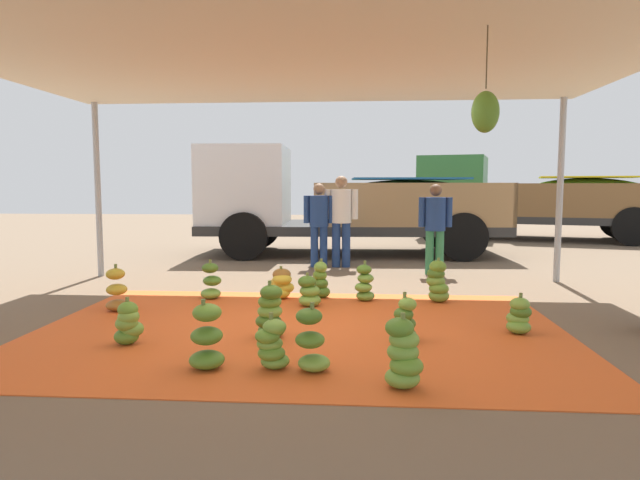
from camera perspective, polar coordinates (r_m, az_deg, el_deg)
ground_plane at (r=8.94m, az=0.04°, el=-4.33°), size 40.00×40.00×0.00m
tarp_orange at (r=6.02m, az=-2.08°, el=-9.23°), size 5.65×4.02×0.01m
tent_canopy at (r=5.88m, az=-2.18°, el=18.87°), size 8.00×7.00×2.99m
banana_bunch_0 at (r=7.10m, az=-1.15°, el=-5.38°), size 0.36×0.36×0.44m
banana_bunch_1 at (r=4.37m, az=8.57°, el=-11.62°), size 0.39×0.40×0.58m
banana_bunch_2 at (r=5.62m, az=8.78°, el=-8.20°), size 0.30×0.32×0.49m
banana_bunch_3 at (r=4.84m, az=-11.58°, el=-9.95°), size 0.42×0.43×0.59m
banana_bunch_4 at (r=7.62m, az=0.09°, el=-4.22°), size 0.32×0.31×0.54m
banana_bunch_5 at (r=4.75m, az=-4.99°, el=-10.79°), size 0.33×0.34×0.49m
banana_bunch_6 at (r=7.50m, az=12.01°, el=-4.30°), size 0.41×0.38×0.59m
banana_bunch_7 at (r=4.68m, az=-0.89°, el=-10.52°), size 0.33×0.30×0.58m
banana_bunch_8 at (r=7.70m, az=-11.16°, el=-4.30°), size 0.34×0.34×0.54m
banana_bunch_9 at (r=7.61m, az=-4.03°, el=-4.57°), size 0.48×0.46×0.45m
banana_bunch_10 at (r=7.27m, az=-20.20°, el=-5.00°), size 0.38×0.38×0.58m
banana_bunch_11 at (r=5.74m, az=-19.14°, el=-8.20°), size 0.33×0.33×0.47m
banana_bunch_12 at (r=5.67m, az=-5.16°, el=-7.50°), size 0.34×0.37×0.59m
banana_bunch_13 at (r=6.20m, az=19.82°, el=-7.41°), size 0.34×0.36×0.43m
banana_bunch_14 at (r=7.44m, az=4.62°, el=-4.55°), size 0.34×0.32×0.54m
cargo_truck_main at (r=12.48m, az=1.75°, el=3.99°), size 6.73×2.79×2.40m
cargo_truck_far at (r=17.10m, az=20.58°, el=4.14°), size 7.05×4.14×2.40m
worker_0 at (r=9.79m, az=11.78°, el=1.83°), size 0.58×0.35×1.57m
worker_1 at (r=10.44m, az=-0.11°, el=2.23°), size 0.58×0.36×1.59m
worker_2 at (r=10.46m, az=2.20°, el=2.68°), size 0.63×0.39×1.73m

